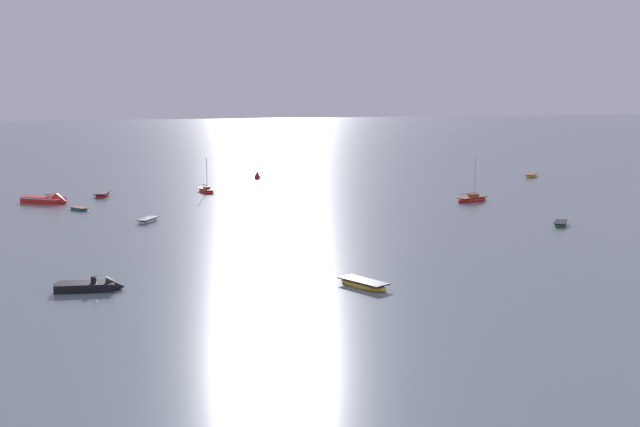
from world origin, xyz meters
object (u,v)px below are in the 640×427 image
(sailboat_moored_0, at_px, (472,199))
(motorboat_moored_1, at_px, (96,287))
(motorboat_moored_2, at_px, (50,201))
(rowboat_moored_3, at_px, (560,224))
(rowboat_moored_2, at_px, (363,284))
(channel_buoy, at_px, (257,176))
(rowboat_moored_6, at_px, (531,176))
(rowboat_moored_0, at_px, (79,209))
(rowboat_moored_5, at_px, (102,195))
(sailboat_moored_1, at_px, (206,191))
(rowboat_moored_1, at_px, (148,220))

(sailboat_moored_0, bearing_deg, motorboat_moored_1, -166.78)
(sailboat_moored_0, height_order, motorboat_moored_2, sailboat_moored_0)
(rowboat_moored_3, bearing_deg, rowboat_moored_2, 162.40)
(sailboat_moored_0, distance_m, channel_buoy, 38.61)
(rowboat_moored_6, bearing_deg, motorboat_moored_1, 177.20)
(rowboat_moored_3, bearing_deg, rowboat_moored_6, 11.11)
(rowboat_moored_0, bearing_deg, rowboat_moored_2, -11.66)
(rowboat_moored_0, relative_size, sailboat_moored_0, 0.54)
(rowboat_moored_0, relative_size, motorboat_moored_2, 0.50)
(sailboat_moored_0, distance_m, motorboat_moored_1, 54.63)
(rowboat_moored_0, bearing_deg, rowboat_moored_3, 25.97)
(rowboat_moored_0, xyz_separation_m, rowboat_moored_2, (16.13, -43.34, 0.05))
(sailboat_moored_0, relative_size, rowboat_moored_5, 1.17)
(rowboat_moored_6, distance_m, channel_buoy, 44.04)
(rowboat_moored_6, bearing_deg, sailboat_moored_1, 143.39)
(rowboat_moored_2, bearing_deg, sailboat_moored_0, -62.80)
(sailboat_moored_0, bearing_deg, rowboat_moored_6, 23.27)
(rowboat_moored_3, relative_size, motorboat_moored_1, 0.68)
(rowboat_moored_6, height_order, sailboat_moored_1, sailboat_moored_1)
(sailboat_moored_1, bearing_deg, rowboat_moored_3, 29.21)
(sailboat_moored_0, relative_size, rowboat_moored_6, 1.43)
(motorboat_moored_1, height_order, sailboat_moored_1, sailboat_moored_1)
(rowboat_moored_3, xyz_separation_m, rowboat_moored_6, (25.52, 39.34, 0.02))
(rowboat_moored_2, relative_size, sailboat_moored_0, 0.77)
(sailboat_moored_0, bearing_deg, sailboat_moored_1, 127.00)
(rowboat_moored_1, bearing_deg, sailboat_moored_1, 7.50)
(sailboat_moored_0, distance_m, motorboat_moored_2, 51.67)
(rowboat_moored_3, distance_m, motorboat_moored_1, 46.83)
(rowboat_moored_3, bearing_deg, rowboat_moored_0, 102.12)
(rowboat_moored_0, xyz_separation_m, sailboat_moored_0, (45.85, -9.76, 0.12))
(rowboat_moored_1, relative_size, sailboat_moored_0, 0.62)
(motorboat_moored_1, bearing_deg, sailboat_moored_1, 81.93)
(rowboat_moored_0, distance_m, rowboat_moored_5, 12.07)
(rowboat_moored_2, distance_m, motorboat_moored_2, 53.89)
(rowboat_moored_5, height_order, motorboat_moored_2, motorboat_moored_2)
(rowboat_moored_3, height_order, motorboat_moored_2, motorboat_moored_2)
(rowboat_moored_5, distance_m, channel_buoy, 27.93)
(rowboat_moored_5, bearing_deg, rowboat_moored_0, 178.90)
(rowboat_moored_5, xyz_separation_m, sailboat_moored_1, (13.49, -0.88, 0.02))
(rowboat_moored_2, xyz_separation_m, motorboat_moored_2, (-19.13, 50.38, 0.11))
(sailboat_moored_1, bearing_deg, rowboat_moored_6, 84.34)
(channel_buoy, bearing_deg, rowboat_moored_1, -121.79)
(rowboat_moored_1, distance_m, channel_buoy, 41.86)
(motorboat_moored_2, relative_size, channel_buoy, 2.61)
(sailboat_moored_0, bearing_deg, rowboat_moored_3, -111.17)
(rowboat_moored_1, relative_size, motorboat_moored_1, 0.74)
(rowboat_moored_5, distance_m, motorboat_moored_2, 7.95)
(rowboat_moored_1, relative_size, rowboat_moored_6, 0.89)
(rowboat_moored_1, distance_m, motorboat_moored_2, 20.24)
(rowboat_moored_5, bearing_deg, motorboat_moored_1, -169.33)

